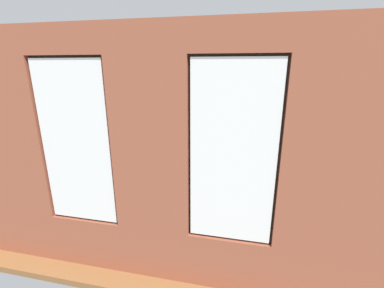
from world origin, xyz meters
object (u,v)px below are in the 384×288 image
(potted_plant_by_left_couch, at_px, (285,165))
(potted_plant_beside_window_right, at_px, (88,199))
(couch_left, at_px, (315,194))
(remote_silver, at_px, (199,165))
(media_console, at_px, (102,159))
(remote_gray, at_px, (189,161))
(potted_plant_between_couches, at_px, (276,217))
(table_plant_small, at_px, (195,158))
(tv_flatscreen, at_px, (100,138))
(potted_plant_foreground_right, at_px, (135,133))
(coffee_table, at_px, (195,165))
(potted_plant_corner_near_left, at_px, (301,135))
(couch_by_window, at_px, (177,227))
(potted_plant_near_tv, at_px, (97,162))
(cup_ceramic, at_px, (178,162))
(potted_plant_corner_far_left, at_px, (364,226))
(papasan_chair, at_px, (198,142))

(potted_plant_by_left_couch, bearing_deg, potted_plant_beside_window_right, 42.15)
(couch_left, distance_m, remote_silver, 2.63)
(media_console, bearing_deg, potted_plant_by_left_couch, -176.86)
(couch_left, xyz_separation_m, potted_plant_by_left_couch, (0.40, -1.41, 0.04))
(potted_plant_beside_window_right, bearing_deg, couch_left, -155.76)
(remote_gray, bearing_deg, potted_plant_between_couches, 19.64)
(table_plant_small, height_order, tv_flatscreen, tv_flatscreen)
(potted_plant_foreground_right, xyz_separation_m, potted_plant_beside_window_right, (-1.23, 4.52, 0.06))
(potted_plant_foreground_right, bearing_deg, potted_plant_between_couches, 133.90)
(remote_silver, relative_size, potted_plant_by_left_couch, 0.31)
(potted_plant_between_couches, bearing_deg, coffee_table, -55.02)
(table_plant_small, bearing_deg, potted_plant_by_left_couch, -165.42)
(potted_plant_by_left_couch, height_order, potted_plant_corner_near_left, potted_plant_corner_near_left)
(couch_by_window, xyz_separation_m, potted_plant_between_couches, (-1.49, -0.05, 0.36))
(potted_plant_beside_window_right, relative_size, potted_plant_corner_near_left, 1.03)
(potted_plant_corner_near_left, bearing_deg, remote_silver, 37.70)
(couch_by_window, relative_size, potted_plant_foreground_right, 2.15)
(potted_plant_near_tv, distance_m, potted_plant_between_couches, 4.31)
(potted_plant_between_couches, bearing_deg, potted_plant_foreground_right, -46.10)
(couch_by_window, relative_size, remote_gray, 12.29)
(potted_plant_foreground_right, bearing_deg, cup_ceramic, 135.64)
(couch_left, xyz_separation_m, media_console, (5.43, -1.13, -0.09))
(potted_plant_beside_window_right, bearing_deg, table_plant_small, -116.10)
(potted_plant_corner_far_left, distance_m, potted_plant_between_couches, 1.09)
(couch_by_window, height_order, potted_plant_near_tv, potted_plant_near_tv)
(media_console, relative_size, potted_plant_between_couches, 1.08)
(couch_left, height_order, potted_plant_corner_near_left, potted_plant_corner_near_left)
(potted_plant_by_left_couch, relative_size, potted_plant_foreground_right, 0.57)
(tv_flatscreen, xyz_separation_m, potted_plant_corner_far_left, (-5.58, 2.90, -0.09))
(couch_left, height_order, potted_plant_near_tv, potted_plant_near_tv)
(media_console, height_order, papasan_chair, papasan_chair)
(couch_left, relative_size, potted_plant_beside_window_right, 1.38)
(couch_left, bearing_deg, potted_plant_near_tv, -89.70)
(coffee_table, height_order, potted_plant_corner_near_left, potted_plant_corner_near_left)
(couch_left, relative_size, potted_plant_near_tv, 2.17)
(couch_by_window, bearing_deg, cup_ceramic, -75.05)
(cup_ceramic, relative_size, remote_gray, 0.50)
(table_plant_small, bearing_deg, couch_by_window, 95.09)
(couch_left, bearing_deg, couch_by_window, -54.12)
(potted_plant_beside_window_right, bearing_deg, potted_plant_corner_near_left, -131.70)
(remote_gray, bearing_deg, potted_plant_corner_near_left, 105.39)
(coffee_table, height_order, potted_plant_near_tv, potted_plant_near_tv)
(couch_by_window, relative_size, potted_plant_beside_window_right, 1.48)
(couch_by_window, xyz_separation_m, potted_plant_near_tv, (2.47, -1.74, 0.25))
(cup_ceramic, height_order, potted_plant_foreground_right, potted_plant_foreground_right)
(potted_plant_foreground_right, height_order, potted_plant_corner_far_left, potted_plant_corner_far_left)
(potted_plant_foreground_right, xyz_separation_m, potted_plant_corner_far_left, (-5.28, 4.52, 0.16))
(potted_plant_by_left_couch, distance_m, potted_plant_corner_far_left, 3.25)
(potted_plant_beside_window_right, bearing_deg, couch_by_window, -176.38)
(table_plant_small, height_order, potted_plant_foreground_right, potted_plant_foreground_right)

